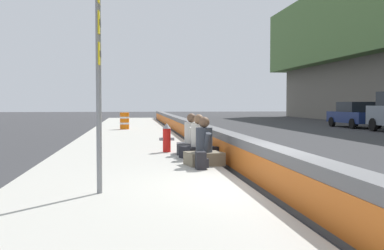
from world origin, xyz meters
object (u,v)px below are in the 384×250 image
object	(u,v)px
route_sign_post	(99,67)
seated_person_middle	(199,144)
construction_barrel	(125,121)
parked_car_midline	(354,115)
seated_person_rear	(191,141)
fire_hydrant	(167,137)
backpack	(201,161)
seated_person_foreground	(204,150)

from	to	relation	value
route_sign_post	seated_person_middle	xyz separation A→B (m)	(4.75, -2.33, -1.72)
construction_barrel	parked_car_midline	size ratio (longest dim) A/B	0.21
seated_person_rear	parked_car_midline	world-z (taller)	parked_car_midline
fire_hydrant	backpack	bearing A→B (deg)	-172.67
seated_person_foreground	seated_person_middle	bearing A→B (deg)	-2.69
seated_person_middle	fire_hydrant	bearing A→B (deg)	23.29
seated_person_middle	construction_barrel	size ratio (longest dim) A/B	1.26
seated_person_rear	fire_hydrant	bearing A→B (deg)	46.05
seated_person_foreground	seated_person_rear	xyz separation A→B (m)	(2.50, -0.00, 0.01)
construction_barrel	seated_person_rear	bearing A→B (deg)	-170.96
backpack	seated_person_rear	bearing A→B (deg)	-3.16
route_sign_post	fire_hydrant	size ratio (longest dim) A/B	4.09
fire_hydrant	seated_person_middle	bearing A→B (deg)	-156.71
fire_hydrant	seated_person_middle	world-z (taller)	seated_person_middle
parked_car_midline	fire_hydrant	bearing A→B (deg)	138.67
route_sign_post	seated_person_middle	distance (m)	5.56
seated_person_foreground	seated_person_middle	world-z (taller)	seated_person_middle
backpack	parked_car_midline	size ratio (longest dim) A/B	0.09
fire_hydrant	seated_person_rear	world-z (taller)	seated_person_rear
route_sign_post	construction_barrel	distance (m)	19.40
construction_barrel	parked_car_midline	world-z (taller)	parked_car_midline
backpack	construction_barrel	distance (m)	16.86
seated_person_foreground	construction_barrel	size ratio (longest dim) A/B	1.23
route_sign_post	fire_hydrant	world-z (taller)	route_sign_post
seated_person_foreground	seated_person_middle	xyz separation A→B (m)	(1.43, -0.07, 0.01)
seated_person_foreground	backpack	distance (m)	0.77
route_sign_post	parked_car_midline	bearing A→B (deg)	-34.70
route_sign_post	seated_person_foreground	bearing A→B (deg)	-34.26
seated_person_rear	seated_person_middle	bearing A→B (deg)	-176.56
seated_person_rear	backpack	bearing A→B (deg)	176.84
fire_hydrant	parked_car_midline	xyz separation A→B (m)	(15.47, -13.61, 0.27)
seated_person_rear	construction_barrel	bearing A→B (deg)	9.04
backpack	construction_barrel	xyz separation A→B (m)	(16.74, 1.97, 0.28)
construction_barrel	seated_person_foreground	bearing A→B (deg)	-172.36
construction_barrel	parked_car_midline	distance (m)	15.31
seated_person_middle	seated_person_rear	size ratio (longest dim) A/B	1.00
route_sign_post	seated_person_rear	size ratio (longest dim) A/B	3.01
fire_hydrant	parked_car_midline	bearing A→B (deg)	-41.33
seated_person_rear	construction_barrel	distance (m)	13.69
seated_person_middle	construction_barrel	xyz separation A→B (m)	(14.59, 2.21, 0.11)
parked_car_midline	seated_person_foreground	bearing A→B (deg)	145.22
parked_car_midline	construction_barrel	bearing A→B (deg)	99.83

